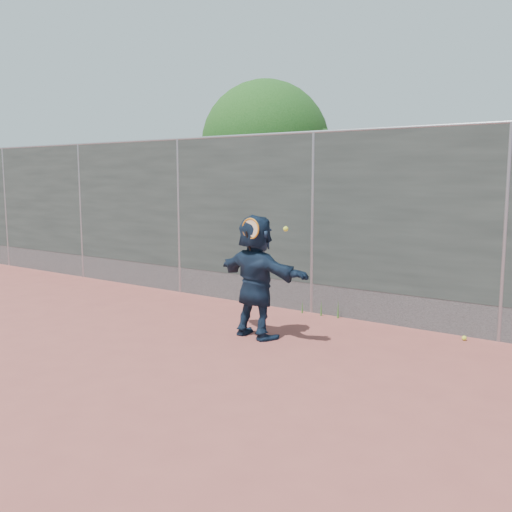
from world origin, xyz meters
The scene contains 7 objects.
ground centered at (0.00, 0.00, 0.00)m, with size 80.00×80.00×0.00m, color #9E4C42.
player centered at (0.09, 1.74, 0.88)m, with size 1.63×0.52×1.76m, color #15253B.
ball_ground centered at (2.59, 3.27, 0.03)m, with size 0.07×0.07×0.07m, color #D3E432.
fence centered at (0.00, 3.50, 1.58)m, with size 20.00×0.06×3.03m.
swing_action centered at (0.19, 1.54, 1.56)m, with size 0.73×0.13×0.51m.
tree_left centered at (-2.85, 6.55, 2.94)m, with size 3.15×3.00×4.53m.
weed_clump centered at (0.29, 3.38, 0.13)m, with size 0.68×0.07×0.30m.
Camera 1 is at (4.67, -4.76, 2.28)m, focal length 40.00 mm.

